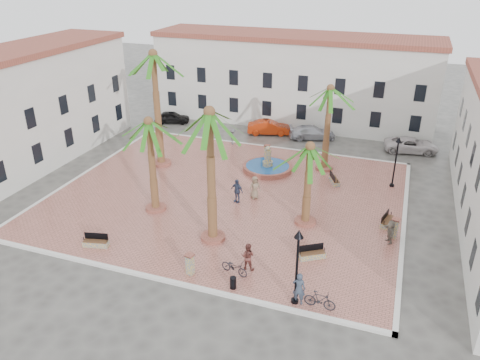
% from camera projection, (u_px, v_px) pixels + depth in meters
% --- Properties ---
extents(ground, '(120.00, 120.00, 0.00)m').
position_uv_depth(ground, '(228.00, 197.00, 36.19)').
color(ground, '#56544F').
rests_on(ground, ground).
extents(plaza, '(26.00, 22.00, 0.15)m').
position_uv_depth(plaza, '(228.00, 196.00, 36.15)').
color(plaza, '#B06658').
rests_on(plaza, ground).
extents(kerb_n, '(26.30, 0.30, 0.16)m').
position_uv_depth(kerb_n, '(268.00, 147.00, 45.50)').
color(kerb_n, silver).
rests_on(kerb_n, ground).
extents(kerb_s, '(26.30, 0.30, 0.16)m').
position_uv_depth(kerb_s, '(159.00, 279.00, 26.81)').
color(kerb_s, silver).
rests_on(kerb_s, ground).
extents(kerb_e, '(0.30, 22.30, 0.16)m').
position_uv_depth(kerb_e, '(404.00, 225.00, 32.19)').
color(kerb_e, silver).
rests_on(kerb_e, ground).
extents(kerb_w, '(0.30, 22.30, 0.16)m').
position_uv_depth(kerb_w, '(87.00, 172.00, 40.11)').
color(kerb_w, silver).
rests_on(kerb_w, ground).
extents(building_north, '(30.40, 7.40, 9.50)m').
position_uv_depth(building_north, '(293.00, 79.00, 51.12)').
color(building_north, silver).
rests_on(building_north, ground).
extents(building_west, '(6.40, 24.40, 10.00)m').
position_uv_depth(building_west, '(19.00, 110.00, 39.81)').
color(building_west, silver).
rests_on(building_west, ground).
extents(fountain, '(4.24, 4.24, 2.19)m').
position_uv_depth(fountain, '(267.00, 167.00, 40.29)').
color(fountain, '#A45545').
rests_on(fountain, plaza).
extents(palm_nw, '(5.54, 5.54, 10.03)m').
position_uv_depth(palm_nw, '(154.00, 66.00, 37.82)').
color(palm_nw, '#A45545').
rests_on(palm_nw, plaza).
extents(palm_sw, '(4.77, 4.77, 7.04)m').
position_uv_depth(palm_sw, '(149.00, 132.00, 31.58)').
color(palm_sw, '#A45545').
rests_on(palm_sw, plaza).
extents(palm_s, '(5.20, 5.20, 8.94)m').
position_uv_depth(palm_s, '(210.00, 127.00, 27.26)').
color(palm_s, '#A45545').
rests_on(palm_s, plaza).
extents(palm_e, '(4.82, 4.82, 5.98)m').
position_uv_depth(palm_e, '(310.00, 157.00, 30.28)').
color(palm_e, '#A45545').
rests_on(palm_e, plaza).
extents(palm_ne, '(4.79, 4.79, 7.43)m').
position_uv_depth(palm_ne, '(330.00, 98.00, 37.91)').
color(palm_ne, '#A45545').
rests_on(palm_ne, plaza).
extents(bench_s, '(1.69, 0.86, 0.86)m').
position_uv_depth(bench_s, '(96.00, 243.00, 29.64)').
color(bench_s, gray).
rests_on(bench_s, plaza).
extents(bench_se, '(1.66, 1.32, 0.87)m').
position_uv_depth(bench_se, '(312.00, 255.00, 28.45)').
color(bench_se, gray).
rests_on(bench_se, plaza).
extents(bench_e, '(0.87, 1.66, 0.84)m').
position_uv_depth(bench_e, '(387.00, 221.00, 32.05)').
color(bench_e, gray).
rests_on(bench_e, plaza).
extents(bench_ne, '(1.12, 1.65, 0.84)m').
position_uv_depth(bench_ne, '(334.00, 180.00, 37.96)').
color(bench_ne, gray).
rests_on(bench_ne, plaza).
extents(lamppost_s, '(0.49, 0.49, 4.50)m').
position_uv_depth(lamppost_s, '(298.00, 254.00, 23.59)').
color(lamppost_s, black).
rests_on(lamppost_s, plaza).
extents(lamppost_e, '(0.45, 0.45, 4.19)m').
position_uv_depth(lamppost_e, '(397.00, 154.00, 36.29)').
color(lamppost_e, black).
rests_on(lamppost_e, plaza).
extents(bollard_se, '(0.57, 0.57, 1.34)m').
position_uv_depth(bollard_se, '(190.00, 264.00, 26.85)').
color(bollard_se, gray).
rests_on(bollard_se, plaza).
extents(bollard_n, '(0.52, 0.52, 1.35)m').
position_uv_depth(bollard_n, '(267.00, 152.00, 42.32)').
color(bollard_n, gray).
rests_on(bollard_n, plaza).
extents(bollard_e, '(0.56, 0.56, 1.39)m').
position_uv_depth(bollard_e, '(395.00, 228.00, 30.36)').
color(bollard_e, gray).
rests_on(bollard_e, plaza).
extents(litter_bin, '(0.36, 0.36, 0.71)m').
position_uv_depth(litter_bin, '(233.00, 283.00, 25.82)').
color(litter_bin, black).
rests_on(litter_bin, plaza).
extents(cyclist_a, '(0.70, 0.47, 1.91)m').
position_uv_depth(cyclist_a, '(299.00, 288.00, 24.44)').
color(cyclist_a, '#323C4E').
rests_on(cyclist_a, plaza).
extents(bicycle_a, '(1.84, 1.02, 0.92)m').
position_uv_depth(bicycle_a, '(234.00, 267.00, 26.96)').
color(bicycle_a, black).
rests_on(bicycle_a, plaza).
extents(cyclist_b, '(0.86, 0.68, 1.71)m').
position_uv_depth(cyclist_b, '(248.00, 256.00, 27.24)').
color(cyclist_b, brown).
rests_on(cyclist_b, plaza).
extents(bicycle_b, '(1.72, 0.61, 1.02)m').
position_uv_depth(bicycle_b, '(320.00, 300.00, 24.28)').
color(bicycle_b, black).
rests_on(bicycle_b, plaza).
extents(pedestrian_fountain_a, '(1.04, 1.00, 1.80)m').
position_uv_depth(pedestrian_fountain_a, '(255.00, 187.00, 35.29)').
color(pedestrian_fountain_a, '#79644E').
rests_on(pedestrian_fountain_a, plaza).
extents(pedestrian_fountain_b, '(1.17, 0.77, 1.85)m').
position_uv_depth(pedestrian_fountain_b, '(237.00, 191.00, 34.75)').
color(pedestrian_fountain_b, '#2E3852').
rests_on(pedestrian_fountain_b, plaza).
extents(pedestrian_north, '(0.91, 1.15, 1.55)m').
position_uv_depth(pedestrian_north, '(233.00, 137.00, 45.68)').
color(pedestrian_north, '#4E4E53').
rests_on(pedestrian_north, plaza).
extents(pedestrian_east, '(1.00, 1.53, 1.58)m').
position_uv_depth(pedestrian_east, '(390.00, 232.00, 29.81)').
color(pedestrian_east, '#696053').
rests_on(pedestrian_east, plaza).
extents(car_black, '(4.12, 2.63, 1.31)m').
position_uv_depth(car_black, '(172.00, 117.00, 52.09)').
color(car_black, black).
rests_on(car_black, ground).
extents(car_red, '(4.70, 2.71, 1.47)m').
position_uv_depth(car_red, '(269.00, 127.00, 48.71)').
color(car_red, '#B82E0C').
rests_on(car_red, ground).
extents(car_silver, '(5.00, 3.33, 1.34)m').
position_uv_depth(car_silver, '(312.00, 132.00, 47.49)').
color(car_silver, '#B9BAC3').
rests_on(car_silver, ground).
extents(car_white, '(5.26, 3.03, 1.38)m').
position_uv_depth(car_white, '(411.00, 145.00, 44.26)').
color(car_white, silver).
rests_on(car_white, ground).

